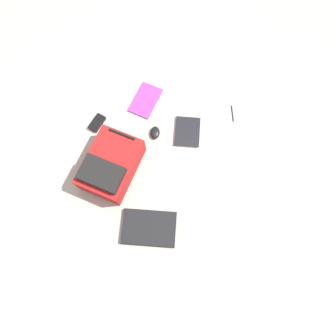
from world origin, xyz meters
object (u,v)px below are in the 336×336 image
(book_manual, at_px, (187,132))
(pen_black, at_px, (232,113))
(computer_mouse, at_px, (155,133))
(backpack, at_px, (111,166))
(book_red, at_px, (146,100))
(laptop, at_px, (149,228))
(power_brick, at_px, (97,123))

(book_manual, relative_size, pen_black, 1.85)
(book_manual, distance_m, computer_mouse, 0.24)
(book_manual, xyz_separation_m, pen_black, (0.31, 0.21, -0.00))
(book_manual, bearing_deg, pen_black, 33.94)
(backpack, relative_size, book_red, 1.63)
(book_red, bearing_deg, computer_mouse, -64.80)
(backpack, relative_size, pen_black, 3.72)
(laptop, relative_size, book_manual, 1.51)
(backpack, bearing_deg, book_manual, 38.33)
(book_manual, xyz_separation_m, power_brick, (-0.66, -0.04, 0.01))
(laptop, height_order, book_red, laptop)
(book_manual, distance_m, pen_black, 0.37)
(laptop, relative_size, power_brick, 2.81)
(book_manual, bearing_deg, laptop, -101.27)
(pen_black, bearing_deg, book_red, -179.65)
(computer_mouse, height_order, pen_black, computer_mouse)
(laptop, height_order, pen_black, laptop)
(power_brick, bearing_deg, laptop, -52.68)
(pen_black, bearing_deg, backpack, -143.35)
(computer_mouse, relative_size, power_brick, 0.74)
(power_brick, relative_size, pen_black, 0.99)
(backpack, bearing_deg, book_red, 78.13)
(backpack, xyz_separation_m, book_red, (0.12, 0.57, -0.09))
(laptop, xyz_separation_m, pen_black, (0.45, 0.93, -0.01))
(backpack, xyz_separation_m, book_manual, (0.47, 0.37, -0.09))
(backpack, relative_size, power_brick, 3.74)
(laptop, distance_m, book_manual, 0.74)
(laptop, bearing_deg, backpack, 132.78)
(laptop, relative_size, computer_mouse, 3.81)
(power_brick, bearing_deg, backpack, -59.59)
(book_manual, height_order, power_brick, power_brick)
(power_brick, height_order, pen_black, power_brick)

